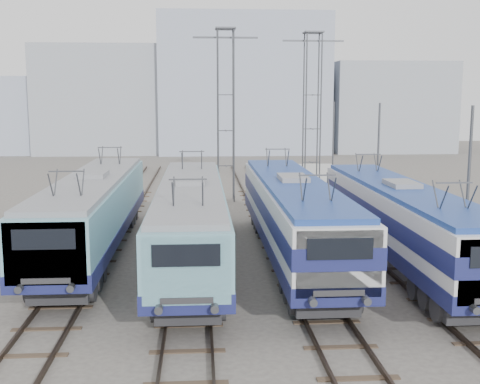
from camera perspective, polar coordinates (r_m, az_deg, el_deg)
name	(u,v)px	position (r m, az deg, el deg)	size (l,w,h in m)	color
ground	(253,304)	(21.86, 1.22, -10.54)	(160.00, 160.00, 0.00)	#514C47
platform	(442,242)	(31.77, 18.60, -4.53)	(4.00, 70.00, 0.30)	#9E9E99
locomotive_far_left	(94,208)	(28.46, -13.72, -1.52)	(2.86, 18.09, 3.40)	#181D51
locomotive_center_left	(191,217)	(25.85, -4.68, -2.38)	(2.83, 17.89, 3.37)	#181D51
locomotive_center_right	(293,212)	(26.62, 5.07, -1.87)	(2.87, 18.14, 3.41)	#181D51
locomotive_far_right	(402,217)	(26.58, 15.10, -2.35)	(2.76, 17.44, 3.28)	#181D51
catenary_tower_west	(226,107)	(42.58, -1.37, 8.05)	(4.50, 1.20, 12.00)	#3F4247
catenary_tower_east	(312,107)	(45.31, 6.85, 8.04)	(4.50, 1.20, 12.00)	#3F4247
mast_front	(468,196)	(25.11, 20.77, -0.32)	(0.12, 0.12, 7.00)	#3F4247
mast_mid	(378,163)	(36.27, 12.93, 2.70)	(0.12, 0.12, 7.00)	#3F4247
mast_rear	(333,147)	(47.83, 8.82, 4.27)	(0.12, 0.12, 7.00)	#3F4247
building_west	(109,100)	(83.43, -12.34, 8.51)	(18.00, 12.00, 14.00)	#8B929C
building_center	(242,85)	(82.75, 0.23, 10.09)	(22.00, 14.00, 18.00)	#8F99AE
building_east	(386,107)	(86.49, 13.69, 7.81)	(16.00, 12.00, 12.00)	#8B929C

